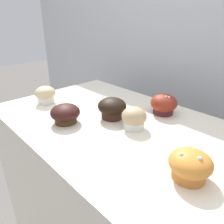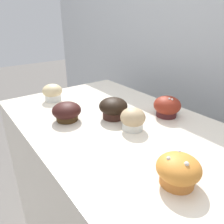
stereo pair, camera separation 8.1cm
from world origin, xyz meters
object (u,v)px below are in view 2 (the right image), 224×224
object	(u,v)px
muffin_front_center	(113,108)
muffin_back_center	(133,119)
muffin_back_right	(67,112)
muffin_front_right	(52,92)
muffin_front_left	(167,107)
muffin_back_left	(178,170)

from	to	relation	value
muffin_front_center	muffin_back_center	xyz separation A→B (m)	(0.12, -0.00, -0.00)
muffin_back_right	muffin_back_center	distance (m)	0.26
muffin_back_right	muffin_front_right	size ratio (longest dim) A/B	1.20
muffin_front_center	muffin_back_center	bearing A→B (deg)	-0.49
muffin_front_right	muffin_back_center	bearing A→B (deg)	14.28
muffin_front_center	muffin_front_right	size ratio (longest dim) A/B	1.21
muffin_back_right	muffin_back_center	world-z (taller)	muffin_back_center
muffin_front_left	muffin_back_center	world-z (taller)	muffin_front_left
muffin_front_center	muffin_back_left	distance (m)	0.40
muffin_back_left	muffin_back_center	bearing A→B (deg)	160.13
muffin_front_left	muffin_front_right	size ratio (longest dim) A/B	1.17
muffin_front_left	muffin_back_right	bearing A→B (deg)	-121.22
muffin_back_right	muffin_front_left	bearing A→B (deg)	58.78
muffin_back_center	muffin_back_right	bearing A→B (deg)	-143.22
muffin_front_center	muffin_back_right	xyz separation A→B (m)	(-0.09, -0.16, -0.01)
muffin_front_left	muffin_front_right	world-z (taller)	muffin_front_left
muffin_back_left	muffin_front_left	distance (m)	0.39
muffin_back_center	muffin_front_left	bearing A→B (deg)	90.49
muffin_front_center	muffin_front_left	distance (m)	0.22
muffin_front_left	muffin_front_right	xyz separation A→B (m)	(-0.44, -0.30, -0.00)
muffin_front_center	muffin_back_right	distance (m)	0.18
muffin_front_center	muffin_back_left	size ratio (longest dim) A/B	1.05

